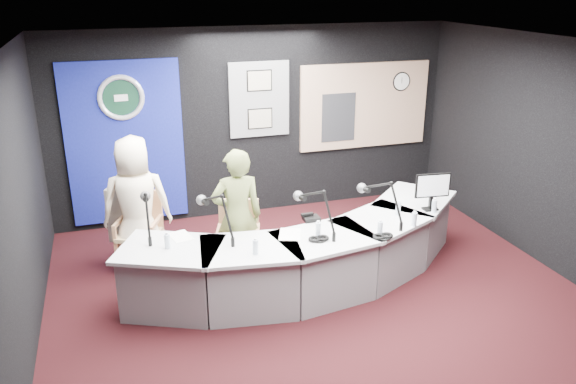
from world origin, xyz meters
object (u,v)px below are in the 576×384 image
object	(u,v)px
broadcast_desk	(307,256)
person_woman	(237,217)
armchair_right	(238,245)
person_man	(136,204)
armchair_left	(139,231)

from	to	relation	value
broadcast_desk	person_woman	xyz separation A→B (m)	(-0.74, 0.35, 0.45)
armchair_right	broadcast_desk	bearing A→B (deg)	-8.48
broadcast_desk	armchair_right	xyz separation A→B (m)	(-0.74, 0.35, 0.09)
broadcast_desk	armchair_right	bearing A→B (deg)	154.34
armchair_right	person_woman	distance (m)	0.36
person_man	armchair_right	bearing A→B (deg)	152.14
person_woman	armchair_left	bearing A→B (deg)	-29.79
broadcast_desk	person_man	world-z (taller)	person_man
armchair_left	person_woman	xyz separation A→B (m)	(1.09, -0.68, 0.32)
broadcast_desk	person_woman	bearing A→B (deg)	154.34
person_man	person_woman	xyz separation A→B (m)	(1.09, -0.68, -0.03)
armchair_left	armchair_right	bearing A→B (deg)	-9.11
armchair_left	armchair_right	xyz separation A→B (m)	(1.09, -0.68, -0.04)
broadcast_desk	armchair_right	size ratio (longest dim) A/B	4.87
armchair_right	person_man	distance (m)	1.35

